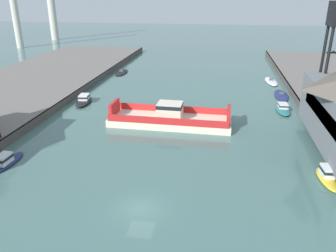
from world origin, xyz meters
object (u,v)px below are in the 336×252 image
(moored_boat_far_left, at_px, (271,81))
(moored_boat_far_right, at_px, (281,95))
(moored_boat_near_right, at_px, (327,176))
(moored_boat_near_left, at_px, (283,109))
(moored_boat_mid_right, at_px, (84,100))
(moored_boat_upstream_a, at_px, (121,72))
(chain_ferry, at_px, (170,118))
(moored_boat_mid_left, at_px, (5,161))

(moored_boat_far_left, bearing_deg, moored_boat_far_right, -86.55)
(moored_boat_near_right, distance_m, moored_boat_far_left, 43.87)
(moored_boat_near_right, relative_size, moored_boat_far_left, 0.64)
(moored_boat_near_left, distance_m, moored_boat_far_left, 20.65)
(moored_boat_near_right, xyz_separation_m, moored_boat_far_left, (-0.80, 43.87, -0.37))
(moored_boat_far_left, relative_size, moored_boat_far_right, 1.01)
(moored_boat_near_left, relative_size, moored_boat_far_right, 0.73)
(moored_boat_mid_right, height_order, moored_boat_upstream_a, moored_boat_mid_right)
(chain_ferry, xyz_separation_m, moored_boat_far_right, (19.78, 18.86, -0.88))
(chain_ferry, relative_size, moored_boat_mid_left, 3.16)
(moored_boat_upstream_a, bearing_deg, moored_boat_near_left, -33.43)
(moored_boat_near_left, distance_m, moored_boat_upstream_a, 43.90)
(moored_boat_near_right, relative_size, moored_boat_mid_right, 0.77)
(moored_boat_near_right, height_order, moored_boat_mid_right, moored_boat_near_right)
(moored_boat_mid_left, height_order, moored_boat_mid_right, moored_boat_mid_right)
(moored_boat_far_left, distance_m, moored_boat_upstream_a, 37.29)
(moored_boat_upstream_a, bearing_deg, chain_ferry, -61.78)
(moored_boat_near_left, bearing_deg, moored_boat_near_right, -86.87)
(moored_boat_near_right, height_order, moored_boat_far_left, moored_boat_near_right)
(moored_boat_near_left, height_order, moored_boat_far_right, moored_boat_near_left)
(moored_boat_mid_left, height_order, moored_boat_far_left, moored_boat_mid_left)
(chain_ferry, xyz_separation_m, moored_boat_mid_right, (-17.78, 8.35, -0.52))
(chain_ferry, height_order, moored_boat_near_left, chain_ferry)
(moored_boat_near_right, height_order, moored_boat_mid_left, moored_boat_near_right)
(chain_ferry, xyz_separation_m, moored_boat_upstream_a, (-18.01, 33.55, -0.88))
(moored_boat_mid_right, relative_size, moored_boat_far_right, 0.85)
(moored_boat_near_left, distance_m, moored_boat_far_right, 9.57)
(moored_boat_near_left, height_order, moored_boat_far_left, moored_boat_near_left)
(moored_boat_mid_left, bearing_deg, moored_boat_near_right, 3.81)
(chain_ferry, distance_m, moored_boat_mid_left, 24.00)
(moored_boat_near_right, bearing_deg, moored_boat_near_left, 93.13)
(moored_boat_near_left, xyz_separation_m, moored_boat_upstream_a, (-36.64, 24.19, -0.30))
(chain_ferry, bearing_deg, moored_boat_far_left, 57.51)
(moored_boat_near_left, bearing_deg, moored_boat_upstream_a, 146.57)
(chain_ferry, bearing_deg, moored_boat_mid_right, 154.83)
(moored_boat_near_right, bearing_deg, moored_boat_far_left, 91.04)
(moored_boat_far_right, bearing_deg, moored_boat_mid_left, -136.68)
(chain_ferry, bearing_deg, moored_boat_far_right, 43.62)
(moored_boat_mid_right, bearing_deg, moored_boat_upstream_a, 90.51)
(moored_boat_far_left, xyz_separation_m, moored_boat_upstream_a, (-37.12, 3.54, -0.02))
(chain_ferry, height_order, moored_boat_far_left, chain_ferry)
(moored_boat_far_left, bearing_deg, moored_boat_mid_right, -149.59)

